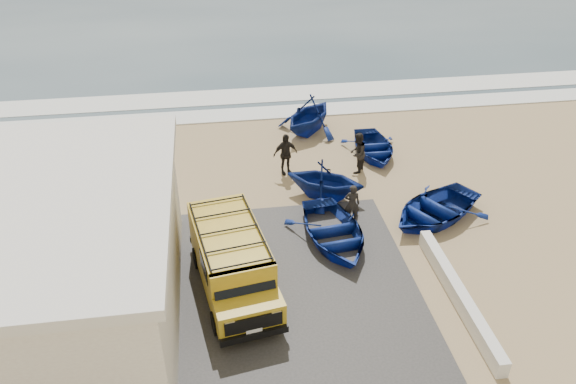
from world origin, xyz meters
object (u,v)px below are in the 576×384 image
boat_mid_right (373,147)px  fisherman_middle (357,153)px  boat_near_right (435,209)px  building (26,264)px  boat_far_left (309,114)px  parapet (458,295)px  boat_near_left (334,232)px  fisherman_back (285,154)px  van (232,259)px  boat_mid_left (325,180)px  fisherman_front (352,204)px

boat_mid_right → fisherman_middle: size_ratio=1.97×
boat_near_right → building: bearing=-106.4°
building → boat_far_left: bearing=48.8°
parapet → boat_near_left: size_ratio=1.46×
parapet → boat_near_left: bearing=131.4°
parapet → building: bearing=175.4°
boat_near_left → fisherman_back: bearing=94.3°
van → boat_near_left: bearing=18.4°
boat_near_left → boat_mid_left: (0.28, 2.94, 0.39)m
boat_mid_left → boat_mid_right: (2.92, 3.25, -0.45)m
building → fisherman_front: (10.28, 3.71, -1.38)m
building → boat_mid_right: 15.40m
parapet → boat_mid_right: boat_mid_right is taller
boat_near_right → fisherman_middle: 4.41m
boat_far_left → fisherman_back: 4.18m
parapet → boat_mid_left: size_ratio=1.93×
boat_near_right → boat_far_left: 8.72m
boat_mid_left → fisherman_middle: fisherman_middle is taller
boat_near_left → fisherman_back: fisherman_back is taller
boat_far_left → fisherman_middle: (1.36, -4.14, -0.03)m
boat_near_right → boat_mid_right: (-0.87, 5.30, -0.06)m
boat_near_left → boat_mid_right: 6.96m
parapet → fisherman_front: bearing=115.2°
fisherman_back → boat_far_left: bearing=52.4°
parapet → boat_far_left: boat_far_left is taller
boat_mid_left → boat_far_left: bearing=23.6°
boat_near_left → fisherman_middle: fisherman_middle is taller
parapet → fisherman_middle: size_ratio=3.33×
fisherman_back → fisherman_front: bearing=-77.9°
parapet → fisherman_front: size_ratio=3.82×
boat_far_left → fisherman_front: boat_far_left is taller
parapet → boat_near_right: 4.55m
boat_near_left → boat_mid_right: (3.20, 6.19, -0.06)m
building → van: 5.81m
parapet → boat_mid_left: (-2.87, 6.50, 0.54)m
building → boat_mid_left: 11.17m
boat_mid_right → boat_far_left: 3.74m
fisherman_middle → van: bearing=-9.1°
fisherman_back → boat_mid_left: bearing=-73.4°
parapet → fisherman_front: 5.23m
building → fisherman_back: 11.41m
parapet → fisherman_front: (-2.22, 4.71, 0.51)m
van → boat_near_left: van is taller
fisherman_front → fisherman_back: size_ratio=0.85×
fisherman_middle → boat_far_left: bearing=-130.5°
fisherman_middle → fisherman_back: size_ratio=0.98×
fisherman_middle → boat_near_left: bearing=8.1°
boat_far_left → fisherman_front: size_ratio=2.25×
fisherman_front → boat_near_left: bearing=61.9°
fisherman_middle → building: bearing=-25.9°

